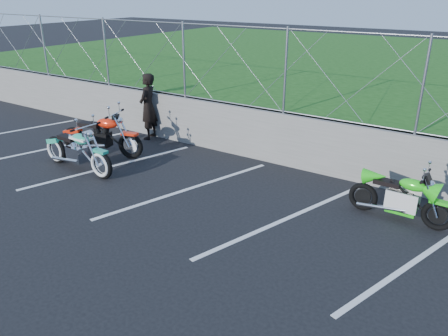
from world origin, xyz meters
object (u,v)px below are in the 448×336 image
Objects in this scene: naked_orange at (102,137)px; person_standing at (148,107)px; sportbike_green at (401,199)px; cruiser_turquoise at (78,152)px.

naked_orange is 1.22× the size of person_standing.
person_standing reaches higher than sportbike_green.
naked_orange is at bearing 109.10° from cruiser_turquoise.
sportbike_green is (7.34, 0.67, -0.07)m from naked_orange.
cruiser_turquoise is 1.04× the size of naked_orange.
person_standing reaches higher than naked_orange.
naked_orange is at bearing -173.24° from sportbike_green.
cruiser_turquoise is at bearing -10.42° from person_standing.
naked_orange is 1.79m from person_standing.
sportbike_green is (7.02, 1.72, -0.05)m from cruiser_turquoise.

